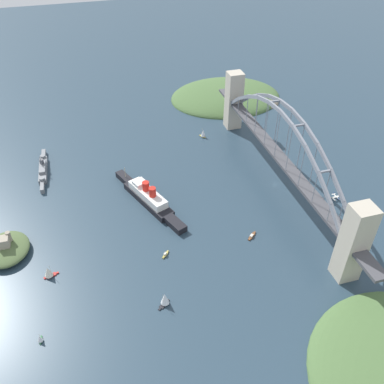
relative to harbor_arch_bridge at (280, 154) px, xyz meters
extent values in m
plane|color=#283D4C|center=(0.00, 0.00, -32.60)|extent=(1400.00, 1400.00, 0.00)
cube|color=#BCB29E|center=(-110.17, 0.00, -1.82)|extent=(14.57, 15.70, 61.56)
cube|color=#BCB29E|center=(110.17, 0.00, -1.82)|extent=(14.57, 15.70, 61.56)
cube|color=#47474C|center=(0.00, 0.00, -3.01)|extent=(205.77, 11.06, 2.40)
cube|color=#47474C|center=(-129.45, 0.00, -3.01)|extent=(24.00, 11.06, 2.40)
cube|color=#47474C|center=(129.45, 0.00, -3.01)|extent=(24.00, 11.06, 2.40)
cube|color=gray|center=(-95.87, -4.98, 4.79)|extent=(23.20, 1.80, 18.18)
cube|color=gray|center=(-74.57, -4.98, 18.66)|extent=(22.89, 1.80, 14.91)
cube|color=gray|center=(-53.26, -4.98, 29.06)|extent=(22.51, 1.80, 11.63)
cube|color=gray|center=(-31.96, -4.98, 35.99)|extent=(22.06, 1.80, 8.31)
cube|color=gray|center=(-10.65, -4.98, 39.46)|extent=(21.56, 1.80, 4.92)
cube|color=gray|center=(10.65, -4.98, 39.46)|extent=(21.56, 1.80, 4.92)
cube|color=gray|center=(31.96, -4.98, 35.99)|extent=(22.06, 1.80, 8.31)
cube|color=gray|center=(53.26, -4.98, 29.06)|extent=(22.51, 1.80, 11.63)
cube|color=gray|center=(74.57, -4.98, 18.66)|extent=(22.89, 1.80, 14.91)
cube|color=gray|center=(95.87, -4.98, 4.79)|extent=(23.20, 1.80, 18.18)
cube|color=gray|center=(-95.87, 4.98, 4.79)|extent=(23.20, 1.80, 18.18)
cube|color=gray|center=(-74.57, 4.98, 18.66)|extent=(22.89, 1.80, 14.91)
cube|color=gray|center=(-53.26, 4.98, 29.06)|extent=(22.51, 1.80, 11.63)
cube|color=gray|center=(-31.96, 4.98, 35.99)|extent=(22.06, 1.80, 8.31)
cube|color=gray|center=(-10.65, 4.98, 39.46)|extent=(21.56, 1.80, 4.92)
cube|color=gray|center=(10.65, 4.98, 39.46)|extent=(21.56, 1.80, 4.92)
cube|color=gray|center=(31.96, 4.98, 35.99)|extent=(22.06, 1.80, 8.31)
cube|color=gray|center=(53.26, 4.98, 29.06)|extent=(22.51, 1.80, 11.63)
cube|color=gray|center=(74.57, 4.98, 18.66)|extent=(22.89, 1.80, 14.91)
cube|color=gray|center=(95.87, 4.98, 4.79)|extent=(23.20, 1.80, 18.18)
cube|color=gray|center=(-106.53, 0.00, -3.01)|extent=(1.40, 9.95, 1.40)
cube|color=gray|center=(-63.92, 0.00, 24.73)|extent=(1.40, 9.95, 1.40)
cube|color=gray|center=(-21.31, 0.00, 38.59)|extent=(1.40, 9.95, 1.40)
cube|color=gray|center=(21.31, 0.00, 38.59)|extent=(1.40, 9.95, 1.40)
cube|color=gray|center=(63.92, 0.00, 24.73)|extent=(1.40, 9.95, 1.40)
cube|color=gray|center=(106.53, 0.00, -3.01)|extent=(1.40, 9.95, 1.40)
cylinder|color=gray|center=(-85.22, -4.98, 5.39)|extent=(0.56, 0.56, 14.40)
cylinder|color=gray|center=(-85.22, 4.98, 5.39)|extent=(0.56, 0.56, 14.40)
cylinder|color=gray|center=(-63.92, -4.98, 11.46)|extent=(0.56, 0.56, 26.53)
cylinder|color=gray|center=(-63.92, 4.98, 11.46)|extent=(0.56, 0.56, 26.53)
cylinder|color=gray|center=(-42.61, -4.98, 15.79)|extent=(0.56, 0.56, 35.20)
cylinder|color=gray|center=(-42.61, 4.98, 15.79)|extent=(0.56, 0.56, 35.20)
cylinder|color=gray|center=(-21.31, -4.98, 18.39)|extent=(0.56, 0.56, 40.40)
cylinder|color=gray|center=(-21.31, 4.98, 18.39)|extent=(0.56, 0.56, 40.40)
cylinder|color=gray|center=(0.00, -4.98, 19.26)|extent=(0.56, 0.56, 42.13)
cylinder|color=gray|center=(0.00, 4.98, 19.26)|extent=(0.56, 0.56, 42.13)
cylinder|color=gray|center=(21.31, -4.98, 18.39)|extent=(0.56, 0.56, 40.40)
cylinder|color=gray|center=(21.31, 4.98, 18.39)|extent=(0.56, 0.56, 40.40)
cylinder|color=gray|center=(42.61, -4.98, 15.79)|extent=(0.56, 0.56, 35.20)
cylinder|color=gray|center=(42.61, 4.98, 15.79)|extent=(0.56, 0.56, 35.20)
cylinder|color=gray|center=(63.92, -4.98, 11.46)|extent=(0.56, 0.56, 26.53)
cylinder|color=gray|center=(63.92, 4.98, 11.46)|extent=(0.56, 0.56, 26.53)
cylinder|color=gray|center=(85.22, -4.98, 5.39)|extent=(0.56, 0.56, 14.40)
cylinder|color=gray|center=(85.22, 4.98, 5.39)|extent=(0.56, 0.56, 14.40)
ellipsoid|color=#476638|center=(180.73, -18.03, -32.60)|extent=(113.71, 136.91, 22.27)
ellipsoid|color=#756B5B|center=(155.15, -55.68, -32.60)|extent=(39.80, 41.07, 12.25)
cube|color=black|center=(6.87, 115.39, -29.82)|extent=(59.69, 34.15, 5.56)
cube|color=black|center=(43.39, 129.97, -29.82)|extent=(20.96, 14.04, 5.56)
cube|color=black|center=(-29.66, 100.81, -29.82)|extent=(21.50, 15.40, 5.56)
cube|color=white|center=(6.87, 115.39, -23.86)|extent=(45.26, 26.84, 6.35)
cube|color=white|center=(18.17, 119.90, -19.08)|extent=(12.72, 12.82, 3.20)
cylinder|color=red|center=(8.92, 116.21, -16.71)|extent=(5.95, 5.95, 7.95)
cylinder|color=red|center=(-0.32, 112.52, -16.71)|extent=(5.95, 5.95, 7.95)
cylinder|color=tan|center=(41.11, 129.06, -22.04)|extent=(0.50, 0.50, 10.00)
cube|color=slate|center=(78.23, 201.13, -30.37)|extent=(41.32, 8.25, 4.45)
cube|color=slate|center=(50.83, 202.03, -30.37)|extent=(13.80, 3.56, 4.45)
cube|color=slate|center=(105.62, 200.24, -30.37)|extent=(13.82, 4.18, 4.45)
cube|color=slate|center=(78.23, 201.13, -26.86)|extent=(20.73, 6.20, 2.58)
cylinder|color=slate|center=(59.39, 201.75, -27.05)|extent=(4.84, 4.84, 2.20)
cylinder|color=slate|center=(97.06, 200.52, -27.05)|extent=(4.84, 4.84, 2.20)
cylinder|color=slate|center=(78.23, 201.13, -20.57)|extent=(0.60, 0.60, 10.00)
cylinder|color=#4C4C51|center=(82.34, 201.00, -23.37)|extent=(3.80, 3.80, 4.40)
ellipsoid|color=#4C6038|center=(-21.70, 227.93, -28.74)|extent=(38.71, 33.42, 7.71)
cube|color=#9E937F|center=(-21.70, 227.93, -22.01)|extent=(8.00, 8.00, 8.84)
cylinder|color=gray|center=(-17.20, 224.43, -21.56)|extent=(3.60, 3.60, 9.72)
cylinder|color=#B7B7B2|center=(-34.44, -42.18, -32.15)|extent=(5.05, 1.20, 0.90)
cylinder|color=#B7B7B2|center=(-34.65, -38.76, -32.15)|extent=(5.05, 1.20, 0.90)
cylinder|color=navy|center=(-34.44, -42.18, -31.00)|extent=(0.14, 0.14, 1.40)
cylinder|color=navy|center=(-34.65, -38.76, -31.00)|extent=(0.14, 0.14, 1.40)
ellipsoid|color=silver|center=(-34.55, -40.47, -29.73)|extent=(7.73, 1.60, 1.14)
cylinder|color=navy|center=(-37.99, -40.68, -29.73)|extent=(0.86, 1.13, 1.08)
cube|color=silver|center=(-35.50, -40.53, -29.25)|extent=(2.28, 9.71, 0.20)
cube|color=silver|center=(-31.18, -40.26, -29.62)|extent=(1.32, 3.72, 0.12)
cube|color=navy|center=(-31.18, -40.26, -28.41)|extent=(1.11, 0.19, 1.50)
cube|color=gold|center=(-57.16, 115.71, -31.96)|extent=(4.75, 4.54, 1.27)
cube|color=gold|center=(-54.77, 113.55, -31.96)|extent=(1.84, 1.79, 1.27)
cube|color=gold|center=(-59.54, 117.86, -31.96)|extent=(1.97, 1.94, 1.27)
cube|color=beige|center=(-57.60, 116.11, -30.68)|extent=(2.73, 2.66, 1.29)
cube|color=#2D6B3D|center=(-103.83, 204.55, -32.22)|extent=(3.75, 1.98, 0.75)
cube|color=#2D6B3D|center=(-101.43, 204.32, -32.22)|extent=(1.27, 0.85, 0.75)
cube|color=#2D6B3D|center=(-106.22, 204.79, -32.22)|extent=(1.28, 1.00, 0.75)
cylinder|color=tan|center=(-103.53, 204.52, -29.17)|extent=(0.16, 0.16, 5.35)
cone|color=white|center=(-104.57, 204.63, -29.43)|extent=(3.61, 3.61, 4.28)
cube|color=black|center=(-99.93, 127.13, -32.24)|extent=(6.18, 6.78, 0.71)
cube|color=black|center=(-102.44, 130.42, -32.24)|extent=(2.34, 2.47, 0.71)
cube|color=black|center=(-97.43, 123.85, -32.24)|extent=(2.56, 2.64, 0.71)
cylinder|color=tan|center=(-100.25, 127.54, -26.39)|extent=(0.16, 0.16, 11.00)
cone|color=white|center=(-99.15, 126.11, -26.94)|extent=(7.96, 7.96, 8.80)
cube|color=#B2231E|center=(-53.63, 197.25, -32.16)|extent=(4.56, 6.89, 0.88)
cube|color=#B2231E|center=(-52.48, 193.19, -32.16)|extent=(1.85, 2.39, 0.88)
cube|color=#B2231E|center=(-54.78, 201.31, -32.16)|extent=(2.11, 2.46, 0.88)
cylinder|color=tan|center=(-53.49, 196.75, -26.98)|extent=(0.16, 0.16, 9.48)
cone|color=silver|center=(-53.99, 198.52, -27.46)|extent=(7.16, 7.16, 7.58)
cube|color=brown|center=(-56.90, 46.72, -32.06)|extent=(6.18, 6.57, 1.08)
cube|color=brown|center=(-54.07, 43.46, -32.06)|extent=(2.48, 2.55, 1.08)
cube|color=brown|center=(-59.73, 49.98, -32.06)|extent=(2.69, 2.74, 1.08)
cube|color=beige|center=(-57.43, 47.33, -31.00)|extent=(3.67, 3.79, 1.03)
cube|color=gold|center=(97.76, 38.29, -32.17)|extent=(5.56, 4.51, 0.84)
cube|color=gold|center=(100.71, 39.92, -32.17)|extent=(1.99, 1.75, 0.84)
cube|color=gold|center=(94.82, 36.67, -32.17)|extent=(2.09, 1.93, 0.84)
cylinder|color=tan|center=(98.13, 38.50, -27.22)|extent=(0.16, 0.16, 9.07)
cone|color=white|center=(96.84, 37.79, -27.67)|extent=(6.28, 6.28, 7.26)
camera|label=1|loc=(-264.31, 156.18, 192.98)|focal=38.60mm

